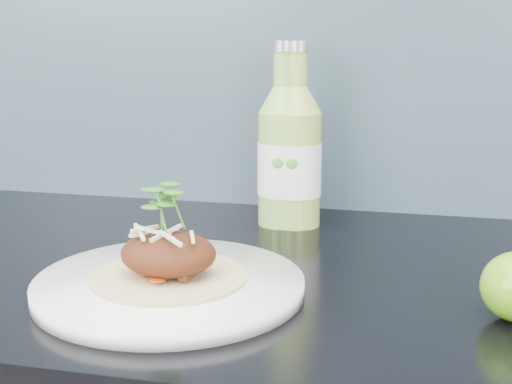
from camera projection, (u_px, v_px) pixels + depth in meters
The scene contains 4 objects.
dinner_plate at pixel (169, 285), 0.75m from camera, with size 0.38×0.38×0.02m.
pork_taco at pixel (168, 252), 0.74m from camera, with size 0.17×0.17×0.10m.
cider_bottle_left at pixel (282, 157), 0.99m from camera, with size 0.08×0.08×0.26m.
cider_bottle_right at pixel (297, 157), 0.99m from camera, with size 0.08×0.08×0.26m.
Camera 1 is at (0.13, 0.92, 1.17)m, focal length 50.00 mm.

